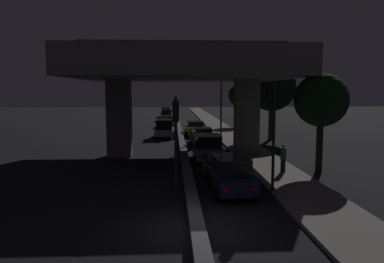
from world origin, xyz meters
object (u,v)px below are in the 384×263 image
(car_dark_green_second_oncoming, at_px, (166,121))
(motorcycle_black_filtering_far, at_px, (191,141))
(car_grey_third, at_px, (203,135))
(car_taxi_yellow_fourth_oncoming, at_px, (166,112))
(street_lamp, at_px, (217,88))
(car_taxi_yellow_fourth, at_px, (195,128))
(car_grey_second, at_px, (208,147))
(motorcycle_red_filtering_near, at_px, (205,168))
(car_dark_blue_lead, at_px, (231,175))
(motorcycle_white_filtering_mid, at_px, (195,152))
(car_taxi_yellow_third_oncoming, at_px, (167,115))
(traffic_light_left_of_median, at_px, (176,128))
(traffic_light_right_of_median, at_px, (273,119))
(pedestrian_on_sidewalk, at_px, (283,158))
(car_silver_lead_oncoming, at_px, (165,128))

(car_dark_green_second_oncoming, distance_m, motorcycle_black_filtering_far, 19.04)
(car_grey_third, relative_size, car_taxi_yellow_fourth_oncoming, 1.01)
(car_taxi_yellow_fourth_oncoming, distance_m, motorcycle_black_filtering_far, 38.92)
(street_lamp, bearing_deg, car_taxi_yellow_fourth, 124.67)
(car_grey_second, relative_size, motorcycle_red_filtering_near, 2.39)
(car_dark_blue_lead, height_order, car_taxi_yellow_fourth, car_dark_blue_lead)
(motorcycle_white_filtering_mid, distance_m, motorcycle_black_filtering_far, 5.56)
(car_grey_third, bearing_deg, car_taxi_yellow_fourth_oncoming, 5.41)
(car_taxi_yellow_fourth_oncoming, bearing_deg, motorcycle_white_filtering_mid, 3.96)
(car_dark_green_second_oncoming, relative_size, car_taxi_yellow_third_oncoming, 1.15)
(car_dark_green_second_oncoming, xyz_separation_m, motorcycle_black_filtering_far, (2.38, -18.89, -0.15))
(car_grey_second, bearing_deg, car_grey_third, -1.86)
(car_grey_third, height_order, car_taxi_yellow_third_oncoming, car_taxi_yellow_third_oncoming)
(car_grey_third, distance_m, motorcycle_white_filtering_mid, 8.94)
(traffic_light_left_of_median, height_order, traffic_light_right_of_median, traffic_light_right_of_median)
(car_dark_blue_lead, relative_size, motorcycle_white_filtering_mid, 2.19)
(car_taxi_yellow_fourth, bearing_deg, street_lamp, -146.64)
(car_grey_third, bearing_deg, car_dark_green_second_oncoming, 12.07)
(motorcycle_red_filtering_near, distance_m, motorcycle_white_filtering_mid, 5.08)
(pedestrian_on_sidewalk, bearing_deg, traffic_light_left_of_median, -147.86)
(car_grey_second, bearing_deg, car_taxi_yellow_fourth, 0.72)
(car_taxi_yellow_fourth_oncoming, bearing_deg, car_grey_third, 6.88)
(car_dark_green_second_oncoming, relative_size, motorcycle_white_filtering_mid, 2.59)
(pedestrian_on_sidewalk, bearing_deg, car_silver_lead_oncoming, 112.02)
(traffic_light_right_of_median, height_order, motorcycle_black_filtering_far, traffic_light_right_of_median)
(traffic_light_left_of_median, distance_m, car_taxi_yellow_third_oncoming, 43.93)
(car_silver_lead_oncoming, xyz_separation_m, motorcycle_red_filtering_near, (2.59, -18.27, -0.39))
(traffic_light_left_of_median, bearing_deg, street_lamp, 77.92)
(car_dark_blue_lead, xyz_separation_m, car_dark_green_second_oncoming, (-3.53, 32.54, -0.12))
(motorcycle_red_filtering_near, height_order, motorcycle_black_filtering_far, motorcycle_black_filtering_far)
(traffic_light_left_of_median, height_order, car_grey_third, traffic_light_left_of_median)
(traffic_light_left_of_median, height_order, car_taxi_yellow_fourth, traffic_light_left_of_median)
(car_taxi_yellow_fourth, bearing_deg, motorcycle_red_filtering_near, 176.93)
(motorcycle_red_filtering_near, xyz_separation_m, pedestrian_on_sidewalk, (4.50, 0.74, 0.37))
(car_silver_lead_oncoming, relative_size, motorcycle_white_filtering_mid, 2.25)
(car_grey_third, distance_m, car_dark_green_second_oncoming, 16.02)
(car_grey_third, relative_size, car_dark_green_second_oncoming, 0.96)
(car_taxi_yellow_fourth, height_order, motorcycle_red_filtering_near, car_taxi_yellow_fourth)
(motorcycle_white_filtering_mid, bearing_deg, car_taxi_yellow_fourth, -6.16)
(motorcycle_white_filtering_mid, height_order, motorcycle_black_filtering_far, motorcycle_black_filtering_far)
(motorcycle_red_filtering_near, bearing_deg, car_dark_blue_lead, -164.46)
(car_taxi_yellow_third_oncoming, height_order, pedestrian_on_sidewalk, car_taxi_yellow_third_oncoming)
(car_dark_green_second_oncoming, bearing_deg, car_grey_second, 4.97)
(traffic_light_right_of_median, bearing_deg, street_lamp, 90.51)
(car_taxi_yellow_fourth_oncoming, bearing_deg, car_grey_second, 5.16)
(car_grey_second, relative_size, car_taxi_yellow_third_oncoming, 1.03)
(street_lamp, xyz_separation_m, car_silver_lead_oncoming, (-5.24, 1.36, -4.10))
(car_silver_lead_oncoming, distance_m, motorcycle_red_filtering_near, 18.45)
(car_silver_lead_oncoming, bearing_deg, car_dark_blue_lead, 10.06)
(car_grey_second, distance_m, car_silver_lead_oncoming, 13.36)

